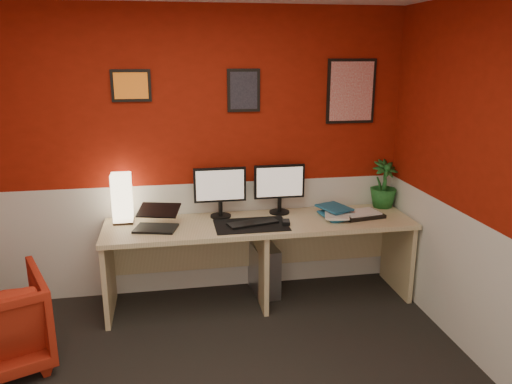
# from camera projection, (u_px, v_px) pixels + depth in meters

# --- Properties ---
(wall_back) EXTENTS (4.00, 0.01, 2.50)m
(wall_back) POSITION_uv_depth(u_px,v_px,m) (176.00, 156.00, 4.30)
(wall_back) COLOR maroon
(wall_back) RESTS_ON ground
(wainscot_back) EXTENTS (4.00, 0.01, 1.00)m
(wainscot_back) POSITION_uv_depth(u_px,v_px,m) (180.00, 238.00, 4.49)
(wainscot_back) COLOR silver
(wainscot_back) RESTS_ON ground
(wainscot_right) EXTENTS (0.01, 3.50, 1.00)m
(wainscot_right) POSITION_uv_depth(u_px,v_px,m) (505.00, 315.00, 3.17)
(wainscot_right) COLOR silver
(wainscot_right) RESTS_ON ground
(desk) EXTENTS (2.60, 0.65, 0.73)m
(desk) POSITION_uv_depth(u_px,v_px,m) (260.00, 262.00, 4.32)
(desk) COLOR tan
(desk) RESTS_ON ground
(shoji_lamp) EXTENTS (0.16, 0.16, 0.40)m
(shoji_lamp) POSITION_uv_depth(u_px,v_px,m) (122.00, 200.00, 4.16)
(shoji_lamp) COLOR #FFE5B2
(shoji_lamp) RESTS_ON desk
(laptop) EXTENTS (0.38, 0.31, 0.22)m
(laptop) POSITION_uv_depth(u_px,v_px,m) (155.00, 217.00, 4.01)
(laptop) COLOR black
(laptop) RESTS_ON desk
(monitor_left) EXTENTS (0.45, 0.06, 0.58)m
(monitor_left) POSITION_uv_depth(u_px,v_px,m) (220.00, 185.00, 4.27)
(monitor_left) COLOR black
(monitor_left) RESTS_ON desk
(monitor_right) EXTENTS (0.45, 0.06, 0.58)m
(monitor_right) POSITION_uv_depth(u_px,v_px,m) (280.00, 181.00, 4.38)
(monitor_right) COLOR black
(monitor_right) RESTS_ON desk
(desk_mat) EXTENTS (0.60, 0.38, 0.01)m
(desk_mat) POSITION_uv_depth(u_px,v_px,m) (251.00, 225.00, 4.13)
(desk_mat) COLOR black
(desk_mat) RESTS_ON desk
(keyboard) EXTENTS (0.44, 0.24, 0.02)m
(keyboard) POSITION_uv_depth(u_px,v_px,m) (253.00, 223.00, 4.15)
(keyboard) COLOR black
(keyboard) RESTS_ON desk_mat
(mouse) EXTENTS (0.08, 0.11, 0.03)m
(mouse) POSITION_uv_depth(u_px,v_px,m) (286.00, 222.00, 4.15)
(mouse) COLOR black
(mouse) RESTS_ON desk_mat
(book_bottom) EXTENTS (0.26, 0.32, 0.03)m
(book_bottom) POSITION_uv_depth(u_px,v_px,m) (324.00, 217.00, 4.30)
(book_bottom) COLOR #1C5B81
(book_bottom) RESTS_ON desk
(book_middle) EXTENTS (0.28, 0.32, 0.02)m
(book_middle) POSITION_uv_depth(u_px,v_px,m) (325.00, 214.00, 4.30)
(book_middle) COLOR silver
(book_middle) RESTS_ON book_bottom
(book_top) EXTENTS (0.30, 0.35, 0.03)m
(book_top) POSITION_uv_depth(u_px,v_px,m) (324.00, 210.00, 4.33)
(book_top) COLOR #1C5B81
(book_top) RESTS_ON book_middle
(zen_tray) EXTENTS (0.39, 0.30, 0.03)m
(zen_tray) POSITION_uv_depth(u_px,v_px,m) (361.00, 215.00, 4.36)
(zen_tray) COLOR black
(zen_tray) RESTS_ON desk
(potted_plant) EXTENTS (0.29, 0.29, 0.43)m
(potted_plant) POSITION_uv_depth(u_px,v_px,m) (384.00, 184.00, 4.58)
(potted_plant) COLOR #19591E
(potted_plant) RESTS_ON desk
(pc_tower) EXTENTS (0.24, 0.47, 0.45)m
(pc_tower) POSITION_uv_depth(u_px,v_px,m) (263.00, 268.00, 4.53)
(pc_tower) COLOR #99999E
(pc_tower) RESTS_ON ground
(art_left) EXTENTS (0.32, 0.02, 0.26)m
(art_left) POSITION_uv_depth(u_px,v_px,m) (131.00, 86.00, 4.06)
(art_left) COLOR orange
(art_left) RESTS_ON wall_back
(art_center) EXTENTS (0.28, 0.02, 0.36)m
(art_center) POSITION_uv_depth(u_px,v_px,m) (244.00, 90.00, 4.23)
(art_center) COLOR black
(art_center) RESTS_ON wall_back
(art_right) EXTENTS (0.44, 0.02, 0.56)m
(art_right) POSITION_uv_depth(u_px,v_px,m) (351.00, 91.00, 4.40)
(art_right) COLOR red
(art_right) RESTS_ON wall_back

